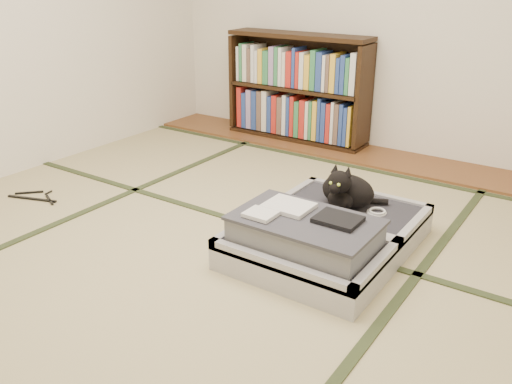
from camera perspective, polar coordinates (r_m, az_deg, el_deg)
The scene contains 8 objects.
floor at distance 2.97m, azimuth -4.64°, elevation -6.41°, with size 4.50×4.50×0.00m, color tan.
wood_strip at distance 4.56m, azimuth 11.25°, elevation 3.91°, with size 4.00×0.50×0.02m, color brown.
tatami_borders at distance 3.32m, azimuth 0.69°, elevation -2.95°, with size 4.00×4.50×0.01m.
bookcase at distance 4.80m, azimuth 4.40°, elevation 10.66°, with size 1.28×0.29×0.92m.
suitcase at distance 2.93m, azimuth 7.18°, elevation -4.46°, with size 0.80×1.07×0.32m.
cat at distance 3.11m, azimuth 9.47°, elevation 0.12°, with size 0.36×0.36×0.29m.
cable_coil at distance 3.11m, azimuth 12.60°, elevation -2.06°, with size 0.11×0.11×0.03m.
hanger at distance 3.92m, azimuth -22.16°, elevation -0.51°, with size 0.38×0.23×0.01m.
Camera 1 is at (1.65, -2.00, 1.43)m, focal length 38.00 mm.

